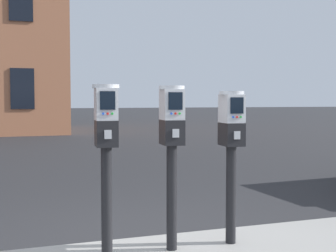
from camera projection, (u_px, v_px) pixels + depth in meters
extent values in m
cylinder|color=black|center=(107.00, 202.00, 3.61)|extent=(0.10, 0.10, 0.91)
cube|color=black|center=(106.00, 133.00, 3.58)|extent=(0.19, 0.25, 0.21)
cube|color=#A5A8AD|center=(108.00, 134.00, 3.46)|extent=(0.06, 0.02, 0.07)
cube|color=#B7BABF|center=(106.00, 104.00, 3.57)|extent=(0.19, 0.24, 0.26)
cube|color=black|center=(108.00, 100.00, 3.45)|extent=(0.12, 0.02, 0.14)
cylinder|color=blue|center=(103.00, 114.00, 3.44)|extent=(0.02, 0.01, 0.02)
cylinder|color=red|center=(108.00, 114.00, 3.45)|extent=(0.02, 0.01, 0.02)
cylinder|color=green|center=(112.00, 114.00, 3.46)|extent=(0.02, 0.01, 0.02)
cylinder|color=#B7BABF|center=(106.00, 86.00, 3.56)|extent=(0.23, 0.23, 0.03)
cylinder|color=black|center=(172.00, 197.00, 3.79)|extent=(0.10, 0.10, 0.90)
cube|color=black|center=(172.00, 132.00, 3.76)|extent=(0.19, 0.25, 0.21)
cube|color=#A5A8AD|center=(176.00, 133.00, 3.64)|extent=(0.06, 0.02, 0.07)
cube|color=#B7BABF|center=(172.00, 105.00, 3.74)|extent=(0.19, 0.24, 0.26)
cube|color=black|center=(175.00, 101.00, 3.63)|extent=(0.12, 0.02, 0.14)
cylinder|color=blue|center=(171.00, 114.00, 3.62)|extent=(0.02, 0.01, 0.02)
cylinder|color=red|center=(176.00, 114.00, 3.63)|extent=(0.02, 0.01, 0.02)
cylinder|color=green|center=(180.00, 114.00, 3.64)|extent=(0.02, 0.01, 0.02)
cylinder|color=#B7BABF|center=(172.00, 88.00, 3.74)|extent=(0.23, 0.23, 0.03)
cylinder|color=black|center=(231.00, 194.00, 3.97)|extent=(0.10, 0.10, 0.88)
cube|color=black|center=(231.00, 134.00, 3.94)|extent=(0.19, 0.25, 0.20)
cube|color=#A5A8AD|center=(237.00, 135.00, 3.82)|extent=(0.06, 0.02, 0.07)
cube|color=#B7BABF|center=(232.00, 109.00, 3.92)|extent=(0.19, 0.24, 0.25)
cube|color=black|center=(237.00, 105.00, 3.81)|extent=(0.12, 0.02, 0.14)
cylinder|color=blue|center=(233.00, 117.00, 3.80)|extent=(0.02, 0.01, 0.02)
cylinder|color=red|center=(237.00, 117.00, 3.81)|extent=(0.02, 0.01, 0.02)
cylinder|color=green|center=(241.00, 117.00, 3.82)|extent=(0.02, 0.01, 0.02)
cylinder|color=#B7BABF|center=(232.00, 93.00, 3.92)|extent=(0.23, 0.23, 0.03)
cube|color=black|center=(22.00, 89.00, 17.43)|extent=(0.90, 0.06, 1.60)
cube|color=black|center=(21.00, 0.00, 17.23)|extent=(0.90, 0.06, 1.60)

